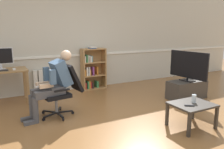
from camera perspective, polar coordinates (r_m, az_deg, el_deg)
ground_plane at (r=4.06m, az=3.82°, el=-12.11°), size 18.00×18.00×0.00m
back_wall at (r=6.13m, az=-9.24°, el=8.82°), size 12.00×0.13×2.70m
imac_monitor at (r=5.42m, az=-26.36°, el=4.00°), size 0.52×0.14×0.47m
computer_mouse at (r=5.27m, az=-23.46°, el=1.27°), size 0.06×0.10×0.03m
bookshelf at (r=6.16m, az=-5.08°, el=1.27°), size 0.66×0.30×1.15m
radiator at (r=5.96m, az=-15.70°, el=-1.64°), size 0.73×0.08×0.62m
office_chair at (r=4.37m, az=-12.16°, el=-3.32°), size 0.81×0.63×0.97m
person_seated at (r=4.27m, az=-14.60°, el=-1.97°), size 0.97×0.43×1.23m
tv_stand at (r=5.61m, az=18.29°, el=-3.62°), size 0.92×0.44×0.43m
tv_screen at (r=5.50m, az=18.67°, el=2.17°), size 0.23×1.02×0.69m
coffee_table at (r=4.00m, az=19.51°, el=-7.68°), size 0.67×0.55×0.41m
drinking_glass at (r=4.02m, az=19.95°, el=-5.73°), size 0.07×0.07×0.14m
spare_remote at (r=3.84m, az=18.93°, el=-7.40°), size 0.15×0.11×0.02m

